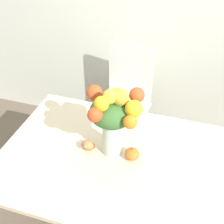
{
  "coord_description": "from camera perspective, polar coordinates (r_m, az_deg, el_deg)",
  "views": [
    {
      "loc": [
        0.37,
        -1.31,
        2.1
      ],
      "look_at": [
        -0.07,
        0.05,
        1.03
      ],
      "focal_mm": 50.0,
      "sensor_mm": 36.0,
      "label": 1
    }
  ],
  "objects": [
    {
      "name": "turkey_figurine",
      "position": [
        1.99,
        -4.4,
        -5.78
      ],
      "size": [
        0.08,
        0.11,
        0.07
      ],
      "color": "#A87A4C",
      "rests_on": "dining_table"
    },
    {
      "name": "pumpkin",
      "position": [
        1.92,
        3.71,
        -7.64
      ],
      "size": [
        0.09,
        0.09,
        0.08
      ],
      "color": "orange",
      "rests_on": "dining_table"
    },
    {
      "name": "dining_table",
      "position": [
        1.99,
        1.49,
        -10.2
      ],
      "size": [
        1.5,
        1.03,
        0.72
      ],
      "color": "beige",
      "rests_on": "ground_plane"
    },
    {
      "name": "flower_vase",
      "position": [
        1.79,
        0.19,
        -0.47
      ],
      "size": [
        0.36,
        0.3,
        0.47
      ],
      "color": "#B2CCBC",
      "rests_on": "dining_table"
    },
    {
      "name": "dining_chair_near_window",
      "position": [
        2.77,
        2.34,
        1.84
      ],
      "size": [
        0.46,
        0.46,
        1.0
      ],
      "rotation": [
        0.0,
        0.0,
        -0.09
      ],
      "color": "white",
      "rests_on": "ground_plane"
    }
  ]
}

